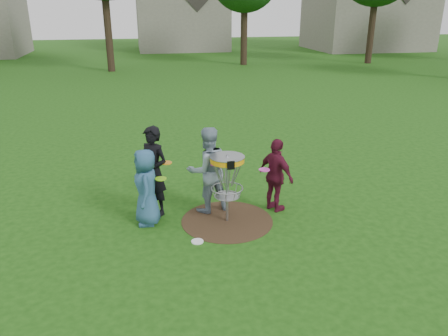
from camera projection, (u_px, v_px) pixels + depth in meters
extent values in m
plane|color=#19470F|center=(227.00, 221.00, 8.57)|extent=(100.00, 100.00, 0.00)
cylinder|color=#47331E|center=(227.00, 221.00, 8.57)|extent=(1.80, 1.80, 0.01)
imported|color=#2C577B|center=(146.00, 187.00, 8.24)|extent=(0.48, 0.73, 1.50)
imported|color=black|center=(153.00, 171.00, 8.58)|extent=(0.78, 0.77, 1.82)
imported|color=#7F93A3|center=(207.00, 170.00, 8.73)|extent=(1.00, 0.87, 1.77)
imported|color=maroon|center=(276.00, 175.00, 8.78)|extent=(0.74, 0.96, 1.52)
cylinder|color=white|center=(197.00, 241.00, 7.81)|extent=(0.22, 0.22, 0.02)
cylinder|color=#9EA0A5|center=(227.00, 189.00, 8.33)|extent=(0.05, 0.05, 1.38)
cylinder|color=#F1A10C|center=(227.00, 159.00, 8.12)|extent=(0.64, 0.64, 0.10)
cylinder|color=#9EA0A5|center=(227.00, 157.00, 8.10)|extent=(0.66, 0.66, 0.01)
cube|color=black|center=(231.00, 165.00, 7.83)|extent=(0.14, 0.02, 0.16)
torus|color=#9EA0A5|center=(227.00, 188.00, 8.33)|extent=(0.62, 0.62, 0.02)
torus|color=#9EA0A5|center=(227.00, 196.00, 8.38)|extent=(0.50, 0.50, 0.02)
cylinder|color=#9EA0A5|center=(227.00, 196.00, 8.39)|extent=(0.44, 0.44, 0.01)
cylinder|color=#88E219|center=(161.00, 179.00, 8.19)|extent=(0.22, 0.22, 0.02)
cylinder|color=orange|center=(166.00, 163.00, 8.45)|extent=(0.22, 0.22, 0.02)
cylinder|color=#D638A3|center=(216.00, 164.00, 8.45)|extent=(0.22, 0.22, 0.02)
cylinder|color=#F640CD|center=(264.00, 170.00, 8.60)|extent=(0.22, 0.22, 0.02)
cylinder|color=#38281C|center=(108.00, 33.00, 26.93)|extent=(0.46, 0.46, 4.62)
cylinder|color=#38281C|center=(244.00, 37.00, 30.13)|extent=(0.46, 0.46, 3.78)
cylinder|color=#38281C|center=(371.00, 33.00, 30.81)|extent=(0.46, 0.46, 4.20)
cube|color=gray|center=(181.00, 22.00, 40.36)|extent=(8.00, 7.00, 5.00)
cube|color=gray|center=(367.00, 16.00, 40.59)|extent=(10.00, 8.00, 6.00)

